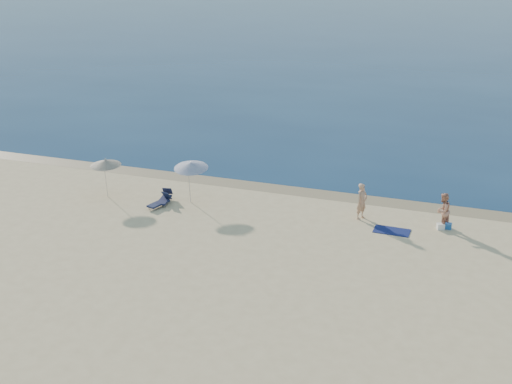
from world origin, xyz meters
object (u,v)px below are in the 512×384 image
at_px(person_left, 362,201).
at_px(person_right, 443,211).
at_px(blue_cooler, 447,226).
at_px(umbrella_near, 191,165).

xyz_separation_m(person_left, person_right, (4.03, 0.14, -0.03)).
relative_size(blue_cooler, umbrella_near, 0.17).
distance_m(person_left, person_right, 4.04).
height_order(person_right, umbrella_near, umbrella_near).
xyz_separation_m(person_right, blue_cooler, (0.30, 0.02, -0.78)).
relative_size(person_right, blue_cooler, 4.45).
bearing_deg(umbrella_near, blue_cooler, -7.33).
bearing_deg(person_left, blue_cooler, -60.66).
height_order(person_left, blue_cooler, person_left).
bearing_deg(blue_cooler, umbrella_near, -172.00).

